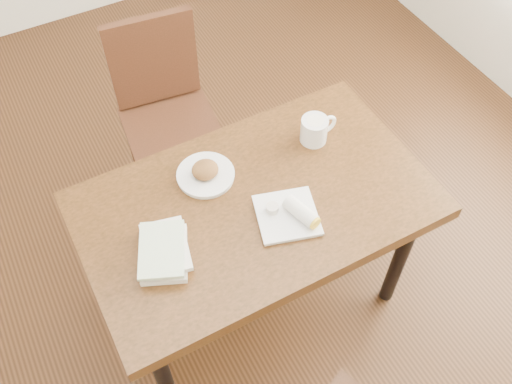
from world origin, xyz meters
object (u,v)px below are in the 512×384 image
table (256,214)px  chair_far (165,105)px  coffee_mug (315,129)px  plate_burrito (291,214)px  plate_scone (205,173)px  book_stack (164,251)px

table → chair_far: size_ratio=1.33×
chair_far → coffee_mug: bearing=-59.9°
chair_far → coffee_mug: chair_far is taller
coffee_mug → plate_burrito: 0.39m
plate_scone → plate_burrito: size_ratio=0.83×
plate_scone → book_stack: 0.36m
chair_far → coffee_mug: (0.38, -0.66, 0.26)m
chair_far → book_stack: 0.96m
plate_scone → book_stack: plate_scone is taller
table → book_stack: (-0.38, -0.06, 0.11)m
coffee_mug → plate_burrito: coffee_mug is taller
plate_scone → chair_far: bearing=83.3°
table → chair_far: chair_far is taller
plate_burrito → plate_scone: bearing=120.7°
table → plate_burrito: bearing=-60.1°
chair_far → plate_scone: bearing=-96.7°
chair_far → plate_scone: 0.67m
chair_far → plate_burrito: 0.97m
chair_far → plate_burrito: (0.11, -0.94, 0.22)m
chair_far → book_stack: size_ratio=3.61×
plate_burrito → book_stack: bearing=171.2°
book_stack → coffee_mug: bearing=16.3°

